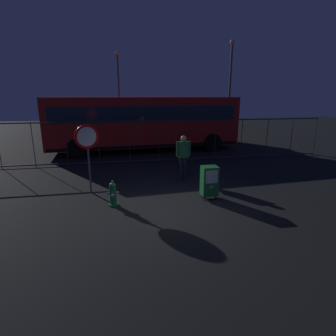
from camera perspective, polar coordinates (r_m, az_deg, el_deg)
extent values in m
plane|color=black|center=(7.51, -0.61, -9.12)|extent=(60.00, 60.00, 0.00)
cylinder|color=#1E7238|center=(8.03, -11.43, -7.59)|extent=(0.28, 0.28, 0.05)
cylinder|color=#1E7238|center=(7.92, -11.55, -5.58)|extent=(0.19, 0.19, 0.55)
sphere|color=#1E7238|center=(7.83, -11.65, -3.70)|extent=(0.19, 0.19, 0.19)
cylinder|color=gray|center=(7.79, -11.70, -2.86)|extent=(0.06, 0.06, 0.05)
cylinder|color=gray|center=(7.78, -11.57, -5.74)|extent=(0.09, 0.08, 0.09)
cylinder|color=gray|center=(7.90, -12.51, -5.25)|extent=(0.07, 0.07, 0.07)
cylinder|color=gray|center=(7.90, -10.62, -5.16)|extent=(0.07, 0.07, 0.07)
cylinder|color=black|center=(8.30, 7.82, -6.39)|extent=(0.04, 0.04, 0.12)
cylinder|color=black|center=(8.40, 10.01, -6.20)|extent=(0.04, 0.04, 0.12)
cylinder|color=black|center=(8.55, 7.24, -5.73)|extent=(0.04, 0.04, 0.12)
cylinder|color=black|center=(8.65, 9.37, -5.55)|extent=(0.04, 0.04, 0.12)
cube|color=#19602D|center=(8.30, 8.75, -2.68)|extent=(0.48, 0.40, 0.90)
cube|color=#B2B7BF|center=(8.07, 9.27, -1.90)|extent=(0.36, 0.01, 0.40)
cube|color=gray|center=(8.16, 9.18, -4.02)|extent=(0.10, 0.02, 0.08)
cylinder|color=#4C4F54|center=(8.89, -16.43, 1.61)|extent=(0.06, 0.06, 2.20)
cylinder|color=red|center=(8.74, -16.80, 6.36)|extent=(0.71, 0.31, 0.76)
cylinder|color=white|center=(8.72, -16.81, 6.35)|extent=(0.56, 0.23, 0.60)
cylinder|color=black|center=(10.12, 2.74, -0.14)|extent=(0.14, 0.14, 0.85)
cylinder|color=black|center=(10.16, 3.73, -0.09)|extent=(0.14, 0.14, 0.85)
cube|color=#1E5933|center=(9.98, 3.29, 3.91)|extent=(0.36, 0.20, 0.60)
sphere|color=tan|center=(9.90, 3.33, 6.24)|extent=(0.22, 0.22, 0.22)
cylinder|color=#1E5933|center=(9.92, 2.00, 4.04)|extent=(0.09, 0.09, 0.55)
cylinder|color=#1E5933|center=(10.03, 4.58, 4.12)|extent=(0.09, 0.09, 0.55)
cube|color=#2D2D33|center=(12.54, -5.13, 9.86)|extent=(18.00, 0.04, 0.05)
cube|color=#2D2D33|center=(12.84, -4.94, 1.61)|extent=(18.00, 0.04, 0.05)
cylinder|color=#2D2D33|center=(13.14, -26.63, 4.37)|extent=(0.03, 0.03, 2.00)
cylinder|color=#2D2D33|center=(12.82, -20.68, 4.78)|extent=(0.03, 0.03, 2.00)
cylinder|color=#2D2D33|center=(12.64, -14.48, 5.14)|extent=(0.03, 0.03, 2.00)
cylinder|color=#2D2D33|center=(12.62, -8.18, 5.44)|extent=(0.03, 0.03, 2.00)
cylinder|color=#2D2D33|center=(12.75, -1.92, 5.68)|extent=(0.03, 0.03, 2.00)
cylinder|color=#2D2D33|center=(13.02, 4.15, 5.85)|extent=(0.03, 0.03, 2.00)
cylinder|color=#2D2D33|center=(13.43, 9.91, 5.95)|extent=(0.03, 0.03, 2.00)
cylinder|color=#2D2D33|center=(13.97, 15.28, 5.99)|extent=(0.03, 0.03, 2.00)
cylinder|color=#2D2D33|center=(14.62, 20.21, 5.98)|extent=(0.03, 0.03, 2.00)
cylinder|color=#2D2D33|center=(15.36, 24.70, 5.93)|extent=(0.03, 0.03, 2.00)
cylinder|color=#2D2D33|center=(16.19, 28.74, 5.86)|extent=(0.03, 0.03, 2.00)
cube|color=red|center=(15.57, -5.01, 9.85)|extent=(10.65, 3.23, 2.65)
cube|color=#1E2838|center=(15.54, -5.05, 11.60)|extent=(10.02, 3.21, 0.80)
cube|color=black|center=(15.73, -4.91, 5.40)|extent=(10.44, 3.23, 0.16)
cylinder|color=black|center=(15.58, 9.39, 5.35)|extent=(1.02, 0.35, 1.00)
cylinder|color=black|center=(17.87, 6.17, 6.69)|extent=(1.02, 0.35, 1.00)
cylinder|color=black|center=(14.32, -18.73, 3.90)|extent=(1.02, 0.35, 1.00)
cylinder|color=black|center=(16.78, -18.18, 5.49)|extent=(1.02, 0.35, 1.00)
cube|color=red|center=(19.40, -8.08, 10.78)|extent=(10.68, 3.41, 2.65)
cube|color=#1E2838|center=(19.37, -8.13, 12.18)|extent=(10.05, 3.37, 0.80)
cube|color=black|center=(19.53, -7.94, 7.19)|extent=(10.47, 3.40, 0.16)
cylinder|color=black|center=(18.48, 3.43, 7.03)|extent=(1.02, 0.37, 1.00)
cylinder|color=black|center=(20.93, 2.39, 7.98)|extent=(1.02, 0.37, 1.00)
cylinder|color=black|center=(18.82, -19.42, 6.35)|extent=(1.02, 0.37, 1.00)
cylinder|color=black|center=(21.23, -17.85, 7.38)|extent=(1.02, 0.37, 1.00)
cylinder|color=#4C4F54|center=(18.69, 12.86, 14.79)|extent=(0.14, 0.14, 6.21)
sphere|color=#FFD18C|center=(18.97, 13.47, 24.50)|extent=(0.32, 0.32, 0.32)
cylinder|color=#4C4F54|center=(21.97, -10.32, 14.70)|extent=(0.14, 0.14, 6.05)
sphere|color=#FFD18C|center=(22.19, -10.73, 22.80)|extent=(0.32, 0.32, 0.32)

